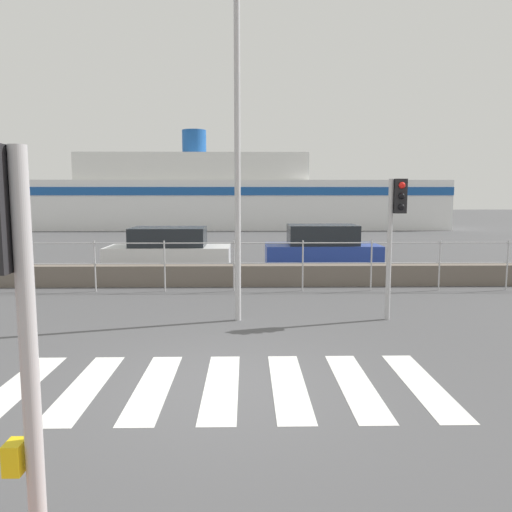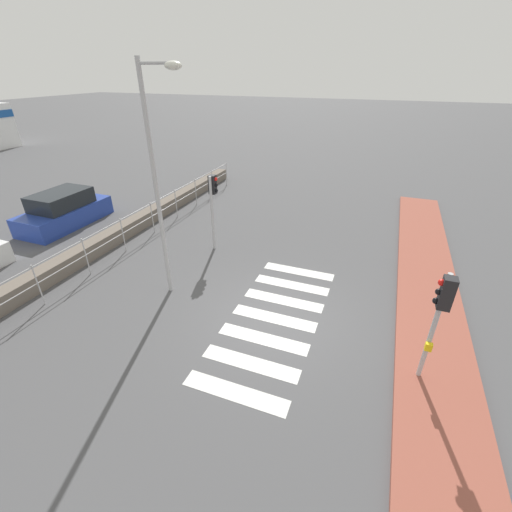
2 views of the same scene
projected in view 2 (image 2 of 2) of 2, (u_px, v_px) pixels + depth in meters
ground_plane at (274, 318)px, 9.63m from camera, size 160.00×160.00×0.00m
sidewalk_brick at (434, 355)px, 8.32m from camera, size 24.00×1.80×0.12m
crosswalk at (274, 318)px, 9.62m from camera, size 5.85×2.40×0.01m
seawall at (69, 262)px, 11.82m from camera, size 24.24×0.55×0.58m
harbor_fence at (85, 251)px, 11.27m from camera, size 21.86×0.04×1.35m
traffic_light_near at (440, 310)px, 6.71m from camera, size 0.34×0.32×2.79m
traffic_light_far at (213, 196)px, 12.43m from camera, size 0.34×0.32×2.85m
streetlamp at (160, 165)px, 8.88m from camera, size 0.32×1.20×6.43m
parked_car_blue at (64, 211)px, 15.11m from camera, size 3.91×1.81×1.50m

